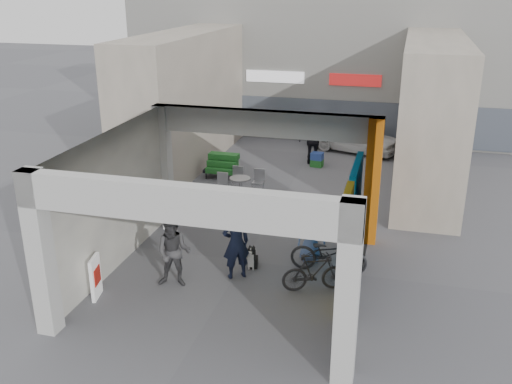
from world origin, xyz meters
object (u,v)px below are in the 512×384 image
(cafe_set, at_px, (239,187))
(produce_stand, at_px, (223,169))
(man_crates, at_px, (314,141))
(white_van, at_px, (354,136))
(bicycle_front, at_px, (329,253))
(bicycle_rear, at_px, (315,272))
(man_with_dog, at_px, (236,243))
(man_back_turned, at_px, (174,252))
(man_elderly, at_px, (311,234))
(border_collie, at_px, (252,258))

(cafe_set, xyz_separation_m, produce_stand, (-1.10, 1.63, 0.04))
(man_crates, bearing_deg, white_van, -129.45)
(man_crates, height_order, bicycle_front, man_crates)
(cafe_set, xyz_separation_m, bicycle_rear, (3.45, -5.50, 0.15))
(produce_stand, bearing_deg, man_crates, 35.37)
(cafe_set, xyz_separation_m, man_with_dog, (1.52, -5.36, 0.60))
(cafe_set, bearing_deg, bicycle_front, -51.22)
(man_back_turned, bearing_deg, cafe_set, 82.50)
(produce_stand, relative_size, bicycle_rear, 0.86)
(cafe_set, distance_m, man_elderly, 5.11)
(man_back_turned, relative_size, bicycle_rear, 1.12)
(cafe_set, distance_m, produce_stand, 1.96)
(cafe_set, bearing_deg, bicycle_rear, -57.92)
(man_with_dog, xyz_separation_m, man_crates, (0.28, 9.50, 0.03))
(cafe_set, xyz_separation_m, white_van, (3.17, 6.31, 0.34))
(man_back_turned, bearing_deg, bicycle_rear, 1.14)
(produce_stand, xyz_separation_m, white_van, (4.27, 4.68, 0.30))
(man_crates, xyz_separation_m, white_van, (1.37, 2.17, -0.29))
(cafe_set, relative_size, man_elderly, 0.99)
(border_collie, bearing_deg, bicycle_rear, -32.89)
(produce_stand, height_order, white_van, white_van)
(man_with_dog, distance_m, white_van, 11.79)
(border_collie, height_order, man_back_turned, man_back_turned)
(man_elderly, bearing_deg, bicycle_front, -65.73)
(cafe_set, bearing_deg, man_back_turned, -87.83)
(man_with_dog, bearing_deg, bicycle_front, 168.13)
(produce_stand, distance_m, bicycle_rear, 8.46)
(border_collie, distance_m, man_back_turned, 2.10)
(man_elderly, relative_size, bicycle_rear, 0.95)
(produce_stand, xyz_separation_m, man_elderly, (4.21, -5.66, 0.38))
(man_with_dog, bearing_deg, border_collie, -147.89)
(bicycle_front, bearing_deg, man_elderly, 45.99)
(produce_stand, relative_size, man_crates, 0.70)
(produce_stand, height_order, border_collie, produce_stand)
(man_back_turned, bearing_deg, produce_stand, 90.11)
(border_collie, distance_m, bicycle_rear, 1.83)
(produce_stand, distance_m, man_back_turned, 7.87)
(man_crates, relative_size, bicycle_rear, 1.23)
(border_collie, distance_m, man_with_dog, 0.89)
(man_elderly, xyz_separation_m, man_crates, (-1.31, 8.17, 0.21))
(man_elderly, bearing_deg, man_with_dog, -162.91)
(white_van, bearing_deg, man_crates, 166.44)
(white_van, bearing_deg, border_collie, -168.46)
(cafe_set, xyz_separation_m, man_back_turned, (0.23, -6.12, 0.55))
(cafe_set, bearing_deg, man_with_dog, -74.20)
(man_back_turned, relative_size, man_crates, 0.91)
(man_with_dog, xyz_separation_m, man_back_turned, (-1.28, -0.76, -0.05))
(man_with_dog, relative_size, bicycle_rear, 1.19)
(border_collie, bearing_deg, cafe_set, 99.48)
(produce_stand, relative_size, man_with_dog, 0.73)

